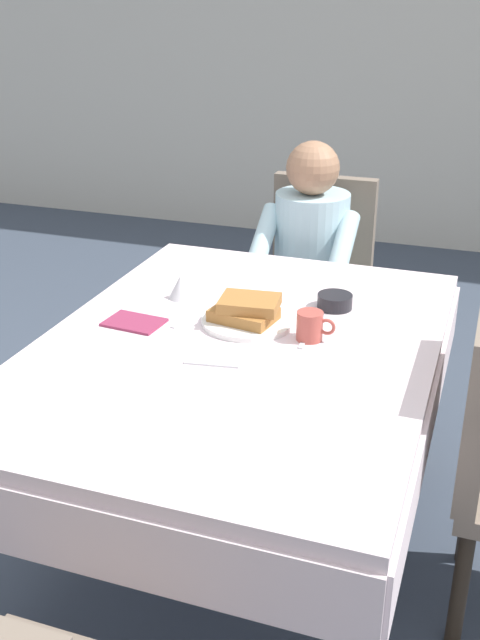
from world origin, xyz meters
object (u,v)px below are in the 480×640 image
object	(u,v)px
chair_diner	(316,273)
syrup_pitcher	(180,287)
diner_person	(309,254)
knife_right_of_plate	(308,334)
dining_table_main	(238,369)
cup_coffee	(310,326)
plate_breakfast	(248,321)
fork_left_of_plate	(187,317)
bowl_butter	(335,301)
spoon_near_edge	(211,364)
breakfast_stack	(246,309)

from	to	relation	value
chair_diner	syrup_pitcher	xyz separation A→B (m)	(-0.23, -0.92, 0.25)
diner_person	knife_right_of_plate	bearing A→B (deg)	104.22
dining_table_main	cup_coffee	xyz separation A→B (m)	(0.19, 0.08, 0.13)
plate_breakfast	fork_left_of_plate	size ratio (longest dim) A/B	1.56
diner_person	syrup_pitcher	distance (m)	0.81
chair_diner	syrup_pitcher	world-z (taller)	chair_diner
dining_table_main	syrup_pitcher	size ratio (longest dim) A/B	19.05
dining_table_main	plate_breakfast	size ratio (longest dim) A/B	5.44
dining_table_main	cup_coffee	bearing A→B (deg)	23.30
bowl_butter	knife_right_of_plate	world-z (taller)	bowl_butter
syrup_pitcher	fork_left_of_plate	bearing A→B (deg)	-59.75
plate_breakfast	spoon_near_edge	size ratio (longest dim) A/B	1.87
diner_person	bowl_butter	distance (m)	0.74
chair_diner	spoon_near_edge	world-z (taller)	chair_diner
plate_breakfast	breakfast_stack	distance (m)	0.04
plate_breakfast	bowl_butter	world-z (taller)	bowl_butter
fork_left_of_plate	syrup_pitcher	bearing A→B (deg)	35.75
diner_person	fork_left_of_plate	world-z (taller)	diner_person
chair_diner	plate_breakfast	world-z (taller)	chair_diner
diner_person	fork_left_of_plate	bearing A→B (deg)	80.50
chair_diner	bowl_butter	bearing A→B (deg)	107.12
cup_coffee	breakfast_stack	bearing A→B (deg)	169.34
cup_coffee	spoon_near_edge	world-z (taller)	cup_coffee
fork_left_of_plate	plate_breakfast	bearing A→B (deg)	-78.49
spoon_near_edge	syrup_pitcher	bearing A→B (deg)	113.72
dining_table_main	fork_left_of_plate	distance (m)	0.25
breakfast_stack	spoon_near_edge	size ratio (longest dim) A/B	1.40
bowl_butter	syrup_pitcher	bearing A→B (deg)	-170.34
syrup_pitcher	knife_right_of_plate	distance (m)	0.48
syrup_pitcher	breakfast_stack	bearing A→B (deg)	-25.39
diner_person	spoon_near_edge	world-z (taller)	diner_person
bowl_butter	fork_left_of_plate	xyz separation A→B (m)	(-0.41, -0.22, -0.02)
cup_coffee	plate_breakfast	bearing A→B (deg)	166.63
chair_diner	diner_person	bearing A→B (deg)	90.00
chair_diner	bowl_butter	world-z (taller)	chair_diner
plate_breakfast	syrup_pitcher	xyz separation A→B (m)	(-0.27, 0.12, 0.03)
knife_right_of_plate	spoon_near_edge	size ratio (longest dim) A/B	1.33
chair_diner	knife_right_of_plate	size ratio (longest dim) A/B	4.65
cup_coffee	knife_right_of_plate	xyz separation A→B (m)	(-0.01, 0.03, -0.04)
chair_diner	breakfast_stack	xyz separation A→B (m)	(0.04, -1.05, 0.26)
plate_breakfast	syrup_pitcher	world-z (taller)	syrup_pitcher
cup_coffee	syrup_pitcher	xyz separation A→B (m)	(-0.47, 0.17, -0.01)
cup_coffee	bowl_butter	xyz separation A→B (m)	(0.02, 0.25, -0.02)
fork_left_of_plate	breakfast_stack	bearing A→B (deg)	-81.38
dining_table_main	chair_diner	bearing A→B (deg)	92.55
diner_person	breakfast_stack	distance (m)	0.90
chair_diner	fork_left_of_plate	distance (m)	1.09
dining_table_main	knife_right_of_plate	distance (m)	0.23
plate_breakfast	spoon_near_edge	world-z (taller)	plate_breakfast
fork_left_of_plate	bowl_butter	bearing A→B (deg)	-56.12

